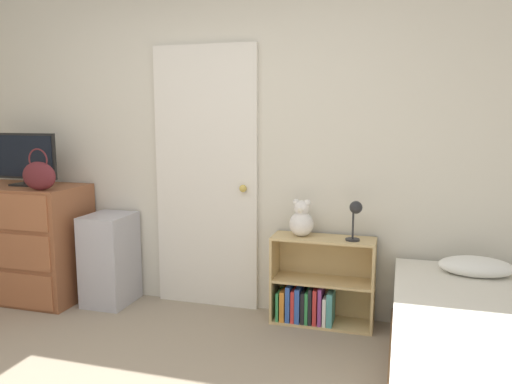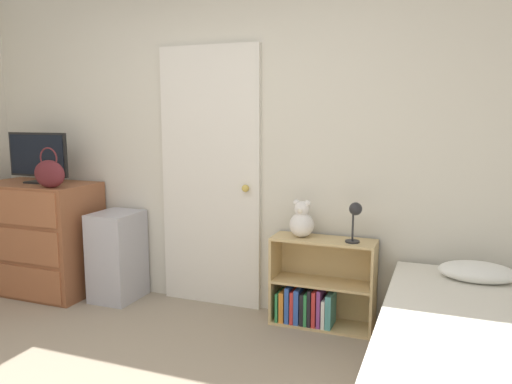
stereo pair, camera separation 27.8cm
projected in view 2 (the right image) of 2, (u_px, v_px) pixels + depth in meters
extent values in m
cube|color=beige|center=(228.00, 144.00, 3.83)|extent=(10.00, 0.06, 2.55)
cube|color=silver|center=(210.00, 178.00, 3.87)|extent=(0.82, 0.04, 2.01)
sphere|color=gold|center=(245.00, 188.00, 3.73)|extent=(0.06, 0.06, 0.06)
cube|color=brown|center=(41.00, 237.00, 4.23)|extent=(0.94, 0.54, 0.93)
cube|color=#9D5B39|center=(18.00, 282.00, 4.02)|extent=(0.87, 0.01, 0.27)
cube|color=#9D5B39|center=(15.00, 245.00, 3.97)|extent=(0.87, 0.01, 0.27)
cube|color=#9D5B39|center=(12.00, 207.00, 3.93)|extent=(0.87, 0.01, 0.27)
cube|color=black|center=(40.00, 182.00, 4.16)|extent=(0.21, 0.16, 0.01)
cylinder|color=black|center=(40.00, 179.00, 4.16)|extent=(0.04, 0.04, 0.04)
cube|color=black|center=(38.00, 155.00, 4.13)|extent=(0.59, 0.02, 0.36)
cube|color=black|center=(37.00, 155.00, 4.12)|extent=(0.55, 0.01, 0.33)
ellipsoid|color=#591E23|center=(49.00, 174.00, 3.86)|extent=(0.28, 0.11, 0.22)
torus|color=#591E23|center=(48.00, 158.00, 3.84)|extent=(0.17, 0.01, 0.17)
cube|color=#ADADB7|center=(117.00, 256.00, 4.05)|extent=(0.33, 0.40, 0.72)
cube|color=tan|center=(275.00, 277.00, 3.65)|extent=(0.02, 0.26, 0.64)
cube|color=tan|center=(374.00, 289.00, 3.40)|extent=(0.02, 0.26, 0.64)
cube|color=tan|center=(322.00, 324.00, 3.58)|extent=(0.69, 0.26, 0.02)
cube|color=tan|center=(323.00, 283.00, 3.53)|extent=(0.69, 0.26, 0.02)
cube|color=tan|center=(324.00, 240.00, 3.48)|extent=(0.69, 0.26, 0.02)
cube|color=tan|center=(327.00, 277.00, 3.64)|extent=(0.73, 0.01, 0.64)
cube|color=#338C4C|center=(280.00, 305.00, 3.64)|extent=(0.02, 0.17, 0.21)
cube|color=orange|center=(284.00, 304.00, 3.63)|extent=(0.03, 0.18, 0.22)
cube|color=#3359B2|center=(289.00, 303.00, 3.59)|extent=(0.03, 0.14, 0.26)
cube|color=red|center=(294.00, 305.00, 3.59)|extent=(0.03, 0.16, 0.24)
cube|color=#3359B2|center=(300.00, 304.00, 3.60)|extent=(0.04, 0.22, 0.25)
cube|color=black|center=(305.00, 306.00, 3.58)|extent=(0.03, 0.19, 0.23)
cube|color=#338C4C|center=(308.00, 308.00, 3.56)|extent=(0.02, 0.16, 0.23)
cube|color=black|center=(311.00, 306.00, 3.54)|extent=(0.02, 0.15, 0.26)
cube|color=red|center=(317.00, 306.00, 3.56)|extent=(0.03, 0.21, 0.26)
cube|color=#8C3F8C|center=(321.00, 306.00, 3.54)|extent=(0.02, 0.20, 0.27)
cube|color=white|center=(326.00, 311.00, 3.53)|extent=(0.03, 0.20, 0.20)
cube|color=teal|center=(331.00, 309.00, 3.51)|extent=(0.04, 0.19, 0.24)
sphere|color=silver|center=(302.00, 225.00, 3.52)|extent=(0.18, 0.18, 0.18)
sphere|color=silver|center=(302.00, 209.00, 3.51)|extent=(0.11, 0.11, 0.11)
sphere|color=silver|center=(300.00, 211.00, 3.46)|extent=(0.04, 0.04, 0.04)
sphere|color=silver|center=(296.00, 203.00, 3.51)|extent=(0.05, 0.05, 0.05)
sphere|color=silver|center=(308.00, 203.00, 3.49)|extent=(0.05, 0.05, 0.05)
cylinder|color=#262628|center=(352.00, 241.00, 3.38)|extent=(0.10, 0.10, 0.01)
cylinder|color=#262628|center=(353.00, 226.00, 3.37)|extent=(0.01, 0.01, 0.20)
sphere|color=#262628|center=(356.00, 209.00, 3.33)|extent=(0.09, 0.09, 0.09)
cube|color=silver|center=(481.00, 359.00, 2.44)|extent=(0.97, 1.81, 0.38)
ellipsoid|color=white|center=(477.00, 272.00, 3.02)|extent=(0.45, 0.28, 0.12)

